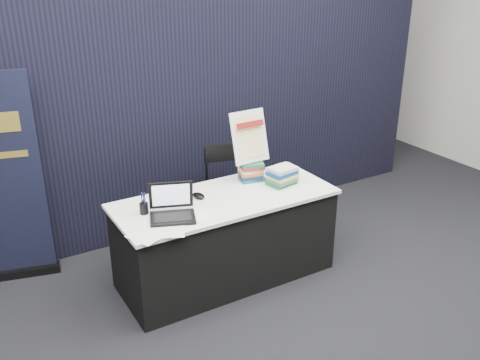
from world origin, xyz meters
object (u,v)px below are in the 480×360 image
(display_table, at_px, (226,238))
(laptop, at_px, (170,210))
(book_stack_short, at_px, (282,176))
(info_sign, at_px, (250,137))
(stacking_chair, at_px, (235,192))
(book_stack_tall, at_px, (251,171))

(display_table, height_order, laptop, laptop)
(display_table, height_order, book_stack_short, book_stack_short)
(info_sign, height_order, stacking_chair, info_sign)
(info_sign, bearing_deg, stacking_chair, 89.01)
(display_table, relative_size, book_stack_tall, 7.73)
(laptop, distance_m, book_stack_short, 1.06)
(display_table, relative_size, stacking_chair, 1.89)
(display_table, bearing_deg, stacking_chair, 52.04)
(laptop, relative_size, book_stack_tall, 1.68)
(laptop, xyz_separation_m, book_stack_short, (1.06, 0.08, 0.02))
(stacking_chair, bearing_deg, info_sign, -76.88)
(stacking_chair, bearing_deg, laptop, -135.35)
(display_table, distance_m, book_stack_tall, 0.62)
(display_table, relative_size, laptop, 4.59)
(laptop, distance_m, book_stack_tall, 0.94)
(display_table, xyz_separation_m, info_sign, (0.37, 0.22, 0.75))
(stacking_chair, bearing_deg, display_table, -115.77)
(laptop, relative_size, book_stack_short, 1.56)
(display_table, height_order, book_stack_tall, book_stack_tall)
(info_sign, bearing_deg, display_table, -150.47)
(info_sign, bearing_deg, laptop, -161.95)
(info_sign, distance_m, stacking_chair, 0.65)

